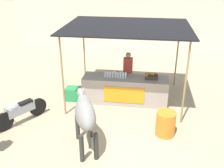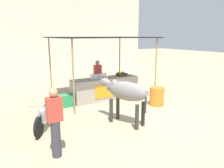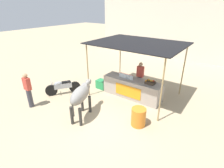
% 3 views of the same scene
% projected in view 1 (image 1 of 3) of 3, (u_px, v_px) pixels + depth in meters
% --- Properties ---
extents(ground_plane, '(60.00, 60.00, 0.00)m').
position_uv_depth(ground_plane, '(118.00, 137.00, 7.62)').
color(ground_plane, tan).
extents(stall_counter, '(3.00, 0.82, 0.96)m').
position_uv_depth(stall_counter, '(125.00, 90.00, 9.40)').
color(stall_counter, '#9E9389').
rests_on(stall_counter, ground).
extents(stall_awning, '(4.20, 3.20, 2.71)m').
position_uv_depth(stall_awning, '(127.00, 29.00, 8.79)').
color(stall_awning, black).
rests_on(stall_awning, ground).
extents(water_bottle_row, '(0.79, 0.07, 0.25)m').
position_uv_depth(water_bottle_row, '(115.00, 75.00, 9.15)').
color(water_bottle_row, silver).
rests_on(water_bottle_row, stall_counter).
extents(fruit_crate, '(0.44, 0.32, 0.18)m').
position_uv_depth(fruit_crate, '(151.00, 76.00, 9.10)').
color(fruit_crate, '#3F3326').
rests_on(fruit_crate, stall_counter).
extents(vendor_behind_counter, '(0.34, 0.22, 1.65)m').
position_uv_depth(vendor_behind_counter, '(128.00, 73.00, 9.92)').
color(vendor_behind_counter, '#383842').
rests_on(vendor_behind_counter, ground).
extents(cooler_box, '(0.60, 0.44, 0.48)m').
position_uv_depth(cooler_box, '(74.00, 94.00, 9.65)').
color(cooler_box, '#268C4C').
rests_on(cooler_box, ground).
extents(water_barrel, '(0.57, 0.57, 0.74)m').
position_uv_depth(water_barrel, '(166.00, 124.00, 7.61)').
color(water_barrel, orange).
rests_on(water_barrel, ground).
extents(cow, '(0.99, 1.83, 1.44)m').
position_uv_depth(cow, '(85.00, 114.00, 6.81)').
color(cow, gray).
rests_on(cow, ground).
extents(motorcycle_parked, '(1.06, 1.55, 0.90)m').
position_uv_depth(motorcycle_parked, '(21.00, 111.00, 8.15)').
color(motorcycle_parked, black).
rests_on(motorcycle_parked, ground).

